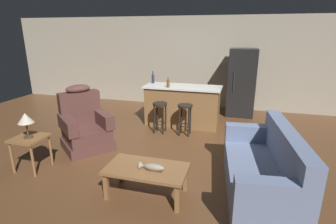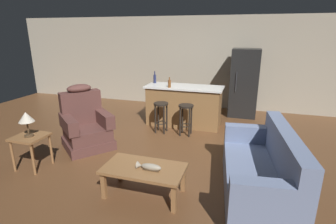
{
  "view_description": "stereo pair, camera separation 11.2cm",
  "coord_description": "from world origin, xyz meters",
  "px_view_note": "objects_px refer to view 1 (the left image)",
  "views": [
    {
      "loc": [
        1.3,
        -4.54,
        2.17
      ],
      "look_at": [
        0.05,
        -0.1,
        0.75
      ],
      "focal_mm": 28.0,
      "sensor_mm": 36.0,
      "label": 1
    },
    {
      "loc": [
        1.41,
        -4.5,
        2.17
      ],
      "look_at": [
        0.05,
        -0.1,
        0.75
      ],
      "focal_mm": 28.0,
      "sensor_mm": 36.0,
      "label": 2
    }
  ],
  "objects_px": {
    "kitchen_island": "(182,106)",
    "bar_stool_right": "(185,114)",
    "table_lamp": "(26,119)",
    "end_table": "(30,143)",
    "couch": "(264,171)",
    "recliner_near_lamp": "(85,126)",
    "coffee_table": "(147,171)",
    "bar_stool_left": "(160,112)",
    "refrigerator": "(242,83)",
    "bottle_tall_green": "(153,79)",
    "bottle_short_amber": "(168,84)",
    "fish_figurine": "(152,167)"
  },
  "relations": [
    {
      "from": "kitchen_island",
      "to": "bar_stool_right",
      "type": "height_order",
      "value": "kitchen_island"
    },
    {
      "from": "table_lamp",
      "to": "kitchen_island",
      "type": "relative_size",
      "value": 0.23
    },
    {
      "from": "bar_stool_right",
      "to": "end_table",
      "type": "bearing_deg",
      "value": -134.23
    },
    {
      "from": "couch",
      "to": "table_lamp",
      "type": "distance_m",
      "value": 3.62
    },
    {
      "from": "table_lamp",
      "to": "kitchen_island",
      "type": "distance_m",
      "value": 3.38
    },
    {
      "from": "couch",
      "to": "recliner_near_lamp",
      "type": "height_order",
      "value": "recliner_near_lamp"
    },
    {
      "from": "coffee_table",
      "to": "bar_stool_left",
      "type": "distance_m",
      "value": 2.37
    },
    {
      "from": "couch",
      "to": "refrigerator",
      "type": "height_order",
      "value": "refrigerator"
    },
    {
      "from": "table_lamp",
      "to": "recliner_near_lamp",
      "type": "bearing_deg",
      "value": 71.88
    },
    {
      "from": "bottle_tall_green",
      "to": "bottle_short_amber",
      "type": "xyz_separation_m",
      "value": [
        0.5,
        -0.42,
        -0.02
      ]
    },
    {
      "from": "end_table",
      "to": "bottle_short_amber",
      "type": "bearing_deg",
      "value": 57.69
    },
    {
      "from": "table_lamp",
      "to": "end_table",
      "type": "bearing_deg",
      "value": 124.19
    },
    {
      "from": "table_lamp",
      "to": "bottle_short_amber",
      "type": "xyz_separation_m",
      "value": [
        1.58,
        2.55,
        0.17
      ]
    },
    {
      "from": "bottle_tall_green",
      "to": "kitchen_island",
      "type": "bearing_deg",
      "value": -12.18
    },
    {
      "from": "bottle_tall_green",
      "to": "end_table",
      "type": "bearing_deg",
      "value": -110.37
    },
    {
      "from": "bar_stool_left",
      "to": "bottle_tall_green",
      "type": "relative_size",
      "value": 2.33
    },
    {
      "from": "table_lamp",
      "to": "kitchen_island",
      "type": "bearing_deg",
      "value": 56.28
    },
    {
      "from": "fish_figurine",
      "to": "bottle_short_amber",
      "type": "distance_m",
      "value": 2.85
    },
    {
      "from": "table_lamp",
      "to": "refrigerator",
      "type": "bearing_deg",
      "value": 51.44
    },
    {
      "from": "fish_figurine",
      "to": "refrigerator",
      "type": "xyz_separation_m",
      "value": [
        1.06,
        4.18,
        0.42
      ]
    },
    {
      "from": "kitchen_island",
      "to": "bar_stool_right",
      "type": "xyz_separation_m",
      "value": [
        0.2,
        -0.63,
        -0.01
      ]
    },
    {
      "from": "couch",
      "to": "bottle_short_amber",
      "type": "xyz_separation_m",
      "value": [
        -1.99,
        2.22,
        0.7
      ]
    },
    {
      "from": "coffee_table",
      "to": "fish_figurine",
      "type": "relative_size",
      "value": 3.24
    },
    {
      "from": "end_table",
      "to": "bottle_short_amber",
      "type": "distance_m",
      "value": 3.04
    },
    {
      "from": "couch",
      "to": "table_lamp",
      "type": "bearing_deg",
      "value": -1.47
    },
    {
      "from": "recliner_near_lamp",
      "to": "kitchen_island",
      "type": "height_order",
      "value": "recliner_near_lamp"
    },
    {
      "from": "recliner_near_lamp",
      "to": "bar_stool_left",
      "type": "distance_m",
      "value": 1.62
    },
    {
      "from": "couch",
      "to": "recliner_near_lamp",
      "type": "relative_size",
      "value": 1.65
    },
    {
      "from": "couch",
      "to": "end_table",
      "type": "bearing_deg",
      "value": -1.89
    },
    {
      "from": "bar_stool_left",
      "to": "recliner_near_lamp",
      "type": "bearing_deg",
      "value": -135.77
    },
    {
      "from": "couch",
      "to": "kitchen_island",
      "type": "relative_size",
      "value": 1.1
    },
    {
      "from": "fish_figurine",
      "to": "refrigerator",
      "type": "distance_m",
      "value": 4.33
    },
    {
      "from": "bottle_tall_green",
      "to": "fish_figurine",
      "type": "bearing_deg",
      "value": -71.61
    },
    {
      "from": "fish_figurine",
      "to": "bar_stool_left",
      "type": "xyz_separation_m",
      "value": [
        -0.62,
        2.35,
        0.01
      ]
    },
    {
      "from": "end_table",
      "to": "table_lamp",
      "type": "xyz_separation_m",
      "value": [
        0.02,
        -0.02,
        0.41
      ]
    },
    {
      "from": "fish_figurine",
      "to": "bottle_short_amber",
      "type": "height_order",
      "value": "bottle_short_amber"
    },
    {
      "from": "end_table",
      "to": "bar_stool_left",
      "type": "height_order",
      "value": "bar_stool_left"
    },
    {
      "from": "kitchen_island",
      "to": "bottle_short_amber",
      "type": "distance_m",
      "value": 0.68
    },
    {
      "from": "recliner_near_lamp",
      "to": "bar_stool_right",
      "type": "xyz_separation_m",
      "value": [
        1.73,
        1.13,
        0.05
      ]
    },
    {
      "from": "recliner_near_lamp",
      "to": "refrigerator",
      "type": "xyz_separation_m",
      "value": [
        2.85,
        2.96,
        0.46
      ]
    },
    {
      "from": "fish_figurine",
      "to": "bar_stool_right",
      "type": "height_order",
      "value": "bar_stool_right"
    },
    {
      "from": "bottle_tall_green",
      "to": "recliner_near_lamp",
      "type": "bearing_deg",
      "value": -110.87
    },
    {
      "from": "fish_figurine",
      "to": "couch",
      "type": "height_order",
      "value": "couch"
    },
    {
      "from": "couch",
      "to": "table_lamp",
      "type": "xyz_separation_m",
      "value": [
        -3.57,
        -0.33,
        0.53
      ]
    },
    {
      "from": "bottle_tall_green",
      "to": "coffee_table",
      "type": "bearing_deg",
      "value": -72.85
    },
    {
      "from": "couch",
      "to": "end_table",
      "type": "distance_m",
      "value": 3.6
    },
    {
      "from": "coffee_table",
      "to": "end_table",
      "type": "distance_m",
      "value": 2.06
    },
    {
      "from": "couch",
      "to": "bar_stool_right",
      "type": "xyz_separation_m",
      "value": [
        -1.5,
        1.83,
        0.13
      ]
    },
    {
      "from": "recliner_near_lamp",
      "to": "refrigerator",
      "type": "bearing_deg",
      "value": 86.3
    },
    {
      "from": "table_lamp",
      "to": "bottle_short_amber",
      "type": "distance_m",
      "value": 3.0
    }
  ]
}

